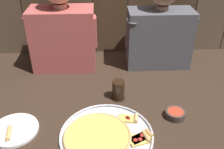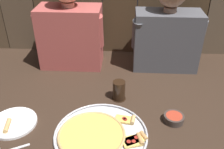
# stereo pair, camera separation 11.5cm
# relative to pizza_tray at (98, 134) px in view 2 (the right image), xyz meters

# --- Properties ---
(ground_plane) EXTENTS (3.20, 3.20, 0.00)m
(ground_plane) POSITION_rel_pizza_tray_xyz_m (0.06, 0.16, -0.01)
(ground_plane) COLOR #332319
(pizza_tray) EXTENTS (0.44, 0.44, 0.03)m
(pizza_tray) POSITION_rel_pizza_tray_xyz_m (0.00, 0.00, 0.00)
(pizza_tray) COLOR silver
(pizza_tray) RESTS_ON ground
(dinner_plate) EXTENTS (0.23, 0.23, 0.03)m
(dinner_plate) POSITION_rel_pizza_tray_xyz_m (-0.43, 0.05, -0.00)
(dinner_plate) COLOR white
(dinner_plate) RESTS_ON ground
(drinking_glass) EXTENTS (0.08, 0.08, 0.11)m
(drinking_glass) POSITION_rel_pizza_tray_xyz_m (0.09, 0.29, 0.05)
(drinking_glass) COLOR black
(drinking_glass) RESTS_ON ground
(dipping_bowl) EXTENTS (0.10, 0.10, 0.04)m
(dipping_bowl) POSITION_rel_pizza_tray_xyz_m (0.37, 0.12, 0.01)
(dipping_bowl) COLOR #3D332D
(dipping_bowl) RESTS_ON ground
(diner_left) EXTENTS (0.44, 0.22, 0.64)m
(diner_left) POSITION_rel_pizza_tray_xyz_m (-0.25, 0.68, 0.28)
(diner_left) COLOR #AD4C47
(diner_left) RESTS_ON ground
(diner_right) EXTENTS (0.45, 0.21, 0.60)m
(diner_right) POSITION_rel_pizza_tray_xyz_m (0.38, 0.68, 0.26)
(diner_right) COLOR #4C4C51
(diner_right) RESTS_ON ground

